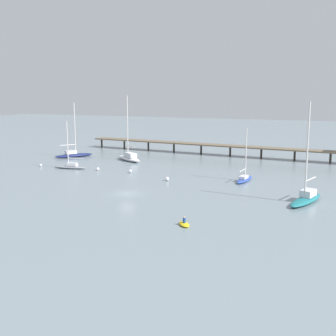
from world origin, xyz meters
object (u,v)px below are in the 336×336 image
at_px(sailboat_teal, 306,197).
at_px(pier, 267,144).
at_px(sailboat_blue, 244,178).
at_px(sailboat_gray, 70,166).
at_px(dinghy_yellow, 184,224).
at_px(sailboat_white, 129,157).
at_px(mooring_buoy_mid, 130,171).
at_px(mooring_buoy_outer, 98,169).
at_px(mooring_buoy_far, 41,165).
at_px(mooring_buoy_inner, 167,179).
at_px(sailboat_navy, 73,154).

bearing_deg(sailboat_teal, pier, 108.45).
bearing_deg(sailboat_blue, sailboat_gray, -177.16).
bearing_deg(dinghy_yellow, pier, 91.08).
xyz_separation_m(sailboat_white, mooring_buoy_mid, (7.66, -13.37, -0.56)).
distance_m(pier, mooring_buoy_outer, 41.50).
xyz_separation_m(sailboat_blue, mooring_buoy_far, (-43.88, -2.44, -0.32)).
bearing_deg(mooring_buoy_outer, dinghy_yellow, -42.04).
height_order(sailboat_gray, mooring_buoy_far, sailboat_gray).
distance_m(sailboat_gray, sailboat_teal, 49.19).
bearing_deg(dinghy_yellow, mooring_buoy_outer, 137.96).
xyz_separation_m(mooring_buoy_mid, mooring_buoy_outer, (-7.21, -0.64, 0.00)).
bearing_deg(sailboat_gray, sailboat_teal, -10.96).
height_order(sailboat_blue, mooring_buoy_outer, sailboat_blue).
distance_m(sailboat_white, dinghy_yellow, 50.50).
height_order(dinghy_yellow, mooring_buoy_inner, dinghy_yellow).
height_order(sailboat_teal, mooring_buoy_outer, sailboat_teal).
height_order(pier, mooring_buoy_outer, pier).
bearing_deg(sailboat_white, mooring_buoy_outer, -88.13).
distance_m(sailboat_gray, mooring_buoy_mid, 13.89).
relative_size(sailboat_gray, mooring_buoy_mid, 14.69).
distance_m(dinghy_yellow, mooring_buoy_inner, 26.21).
bearing_deg(mooring_buoy_outer, mooring_buoy_inner, -11.82).
bearing_deg(dinghy_yellow, sailboat_white, 126.42).
height_order(sailboat_blue, sailboat_teal, sailboat_teal).
relative_size(pier, mooring_buoy_mid, 108.09).
height_order(sailboat_blue, mooring_buoy_mid, sailboat_blue).
height_order(pier, dinghy_yellow, pier).
relative_size(sailboat_white, mooring_buoy_inner, 20.32).
height_order(mooring_buoy_mid, mooring_buoy_far, mooring_buoy_mid).
distance_m(sailboat_gray, sailboat_navy, 16.05).
bearing_deg(sailboat_blue, mooring_buoy_inner, -157.75).
relative_size(dinghy_yellow, mooring_buoy_outer, 3.64).
bearing_deg(mooring_buoy_outer, mooring_buoy_far, -176.91).
xyz_separation_m(sailboat_navy, mooring_buoy_inner, (32.68, -16.74, -0.41)).
bearing_deg(mooring_buoy_mid, sailboat_white, 119.82).
height_order(sailboat_white, dinghy_yellow, sailboat_white).
height_order(sailboat_gray, mooring_buoy_inner, sailboat_gray).
bearing_deg(mooring_buoy_far, dinghy_yellow, -30.72).
bearing_deg(mooring_buoy_inner, sailboat_blue, 22.25).
xyz_separation_m(sailboat_blue, dinghy_yellow, (-0.36, -28.30, -0.39)).
xyz_separation_m(sailboat_teal, mooring_buoy_outer, (-41.64, 9.48, -0.49)).
xyz_separation_m(sailboat_navy, mooring_buoy_outer, (15.63, -13.18, -0.44)).
bearing_deg(dinghy_yellow, sailboat_blue, 89.28).
height_order(pier, sailboat_blue, sailboat_blue).
bearing_deg(mooring_buoy_outer, sailboat_gray, -178.89).
height_order(mooring_buoy_inner, mooring_buoy_outer, mooring_buoy_inner).
bearing_deg(sailboat_white, sailboat_teal, -29.16).
distance_m(sailboat_blue, mooring_buoy_far, 43.95).
xyz_separation_m(sailboat_teal, dinghy_yellow, (-12.11, -17.14, -0.61)).
distance_m(pier, sailboat_blue, 28.55).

